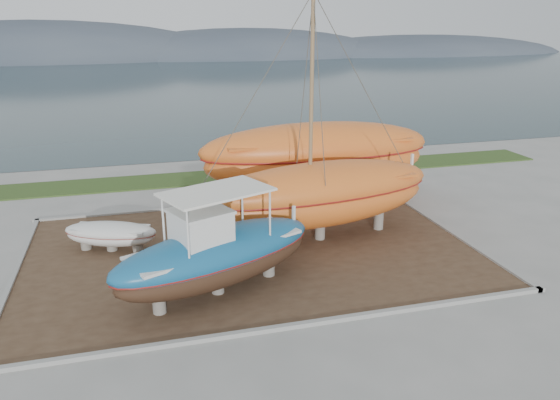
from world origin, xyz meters
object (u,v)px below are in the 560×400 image
object	(u,v)px
white_dinghy	(111,237)
blue_caique	(216,243)
orange_sailboat	(323,124)
orange_bare_hull	(317,163)

from	to	relation	value
white_dinghy	blue_caique	bearing A→B (deg)	-31.36
orange_sailboat	orange_bare_hull	xyz separation A→B (m)	(1.59, 5.14, -3.05)
white_dinghy	orange_sailboat	xyz separation A→B (m)	(8.75, -1.13, 4.48)
orange_sailboat	orange_bare_hull	world-z (taller)	orange_sailboat
orange_bare_hull	blue_caique	bearing A→B (deg)	-127.02
blue_caique	orange_bare_hull	distance (m)	11.11
white_dinghy	orange_sailboat	size ratio (longest dim) A/B	0.37
orange_bare_hull	white_dinghy	bearing A→B (deg)	-158.80
blue_caique	orange_sailboat	xyz separation A→B (m)	(5.10, 3.73, 3.20)
orange_sailboat	white_dinghy	bearing A→B (deg)	164.69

